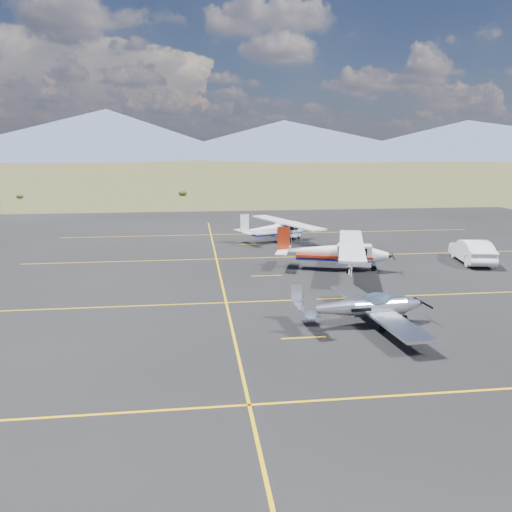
# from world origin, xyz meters

# --- Properties ---
(ground) EXTENTS (1600.00, 1600.00, 0.00)m
(ground) POSITION_xyz_m (0.00, 0.00, 0.00)
(ground) COLOR #383D1C
(ground) RESTS_ON ground
(apron) EXTENTS (72.00, 72.00, 0.02)m
(apron) POSITION_xyz_m (0.00, 7.00, 0.00)
(apron) COLOR black
(apron) RESTS_ON ground
(aircraft_low_wing) EXTENTS (6.04, 8.40, 1.82)m
(aircraft_low_wing) POSITION_xyz_m (0.10, -2.20, 0.87)
(aircraft_low_wing) COLOR silver
(aircraft_low_wing) RESTS_ON apron
(aircraft_cessna) EXTENTS (7.63, 11.19, 2.86)m
(aircraft_cessna) POSITION_xyz_m (1.76, 8.59, 1.27)
(aircraft_cessna) COLOR white
(aircraft_cessna) RESTS_ON apron
(aircraft_plain) EXTENTS (7.31, 10.08, 2.61)m
(aircraft_plain) POSITION_xyz_m (-0.34, 19.74, 1.16)
(aircraft_plain) COLOR white
(aircraft_plain) RESTS_ON apron
(sedan) EXTENTS (2.76, 5.41, 1.70)m
(sedan) POSITION_xyz_m (12.25, 9.51, 0.86)
(sedan) COLOR white
(sedan) RESTS_ON apron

